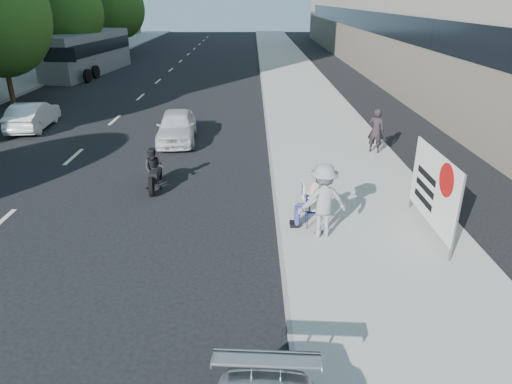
{
  "coord_description": "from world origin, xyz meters",
  "views": [
    {
      "loc": [
        0.75,
        -9.57,
        5.95
      ],
      "look_at": [
        0.83,
        0.94,
        1.44
      ],
      "focal_mm": 32.0,
      "sensor_mm": 36.0,
      "label": 1
    }
  ],
  "objects_px": {
    "white_sedan_mid": "(33,116)",
    "seated_protester": "(310,201)",
    "jogger": "(323,201)",
    "pedestrian_woman": "(376,131)",
    "motorcycle": "(154,171)",
    "protest_banner": "(434,188)",
    "bus": "(88,53)",
    "white_sedan_near": "(177,126)"
  },
  "relations": [
    {
      "from": "jogger",
      "to": "white_sedan_mid",
      "type": "height_order",
      "value": "jogger"
    },
    {
      "from": "white_sedan_mid",
      "to": "seated_protester",
      "type": "bearing_deg",
      "value": 134.42
    },
    {
      "from": "seated_protester",
      "to": "motorcycle",
      "type": "bearing_deg",
      "value": 147.79
    },
    {
      "from": "pedestrian_woman",
      "to": "motorcycle",
      "type": "relative_size",
      "value": 0.87
    },
    {
      "from": "protest_banner",
      "to": "white_sedan_near",
      "type": "xyz_separation_m",
      "value": [
        -8.04,
        8.89,
        -0.71
      ]
    },
    {
      "from": "pedestrian_woman",
      "to": "bus",
      "type": "xyz_separation_m",
      "value": [
        -18.58,
        21.82,
        0.6
      ]
    },
    {
      "from": "white_sedan_mid",
      "to": "protest_banner",
      "type": "bearing_deg",
      "value": 139.83
    },
    {
      "from": "protest_banner",
      "to": "motorcycle",
      "type": "relative_size",
      "value": 1.49
    },
    {
      "from": "motorcycle",
      "to": "white_sedan_mid",
      "type": "bearing_deg",
      "value": 128.9
    },
    {
      "from": "jogger",
      "to": "seated_protester",
      "type": "bearing_deg",
      "value": -75.95
    },
    {
      "from": "bus",
      "to": "jogger",
      "type": "bearing_deg",
      "value": -55.12
    },
    {
      "from": "protest_banner",
      "to": "bus",
      "type": "height_order",
      "value": "bus"
    },
    {
      "from": "seated_protester",
      "to": "motorcycle",
      "type": "height_order",
      "value": "seated_protester"
    },
    {
      "from": "protest_banner",
      "to": "jogger",
      "type": "bearing_deg",
      "value": -176.3
    },
    {
      "from": "white_sedan_mid",
      "to": "motorcycle",
      "type": "distance_m",
      "value": 10.66
    },
    {
      "from": "jogger",
      "to": "white_sedan_near",
      "type": "bearing_deg",
      "value": -71.35
    },
    {
      "from": "seated_protester",
      "to": "jogger",
      "type": "relative_size",
      "value": 0.66
    },
    {
      "from": "protest_banner",
      "to": "bus",
      "type": "relative_size",
      "value": 0.25
    },
    {
      "from": "white_sedan_near",
      "to": "jogger",
      "type": "bearing_deg",
      "value": -64.67
    },
    {
      "from": "jogger",
      "to": "bus",
      "type": "relative_size",
      "value": 0.16
    },
    {
      "from": "protest_banner",
      "to": "seated_protester",
      "type": "bearing_deg",
      "value": 173.18
    },
    {
      "from": "motorcycle",
      "to": "bus",
      "type": "distance_m",
      "value": 27.33
    },
    {
      "from": "seated_protester",
      "to": "pedestrian_woman",
      "type": "bearing_deg",
      "value": 62.26
    },
    {
      "from": "white_sedan_near",
      "to": "seated_protester",
      "type": "bearing_deg",
      "value": -64.38
    },
    {
      "from": "bus",
      "to": "protest_banner",
      "type": "bearing_deg",
      "value": -50.69
    },
    {
      "from": "jogger",
      "to": "white_sedan_near",
      "type": "height_order",
      "value": "jogger"
    },
    {
      "from": "white_sedan_near",
      "to": "bus",
      "type": "relative_size",
      "value": 0.33
    },
    {
      "from": "seated_protester",
      "to": "white_sedan_mid",
      "type": "distance_m",
      "value": 16.24
    },
    {
      "from": "jogger",
      "to": "white_sedan_mid",
      "type": "bearing_deg",
      "value": -53.01
    },
    {
      "from": "jogger",
      "to": "white_sedan_mid",
      "type": "relative_size",
      "value": 0.5
    },
    {
      "from": "protest_banner",
      "to": "pedestrian_woman",
      "type": "bearing_deg",
      "value": 87.86
    },
    {
      "from": "jogger",
      "to": "protest_banner",
      "type": "relative_size",
      "value": 0.65
    },
    {
      "from": "protest_banner",
      "to": "bus",
      "type": "xyz_separation_m",
      "value": [
        -18.33,
        28.66,
        0.23
      ]
    },
    {
      "from": "seated_protester",
      "to": "white_sedan_near",
      "type": "height_order",
      "value": "seated_protester"
    },
    {
      "from": "jogger",
      "to": "white_sedan_mid",
      "type": "xyz_separation_m",
      "value": [
        -12.48,
        11.25,
        -0.49
      ]
    },
    {
      "from": "protest_banner",
      "to": "motorcycle",
      "type": "distance_m",
      "value": 8.68
    },
    {
      "from": "white_sedan_near",
      "to": "motorcycle",
      "type": "bearing_deg",
      "value": -93.35
    },
    {
      "from": "white_sedan_mid",
      "to": "bus",
      "type": "distance_m",
      "value": 17.87
    },
    {
      "from": "white_sedan_near",
      "to": "white_sedan_mid",
      "type": "xyz_separation_m",
      "value": [
        -7.32,
        2.18,
        -0.03
      ]
    },
    {
      "from": "white_sedan_near",
      "to": "bus",
      "type": "distance_m",
      "value": 22.31
    },
    {
      "from": "protest_banner",
      "to": "motorcycle",
      "type": "height_order",
      "value": "protest_banner"
    },
    {
      "from": "motorcycle",
      "to": "seated_protester",
      "type": "bearing_deg",
      "value": -37.36
    }
  ]
}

